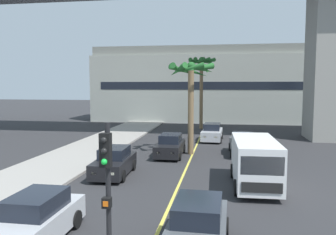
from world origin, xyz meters
TOP-DOWN VIEW (x-y plane):
  - sidewalk_left at (-8.00, 16.00)m, footprint 4.80×80.00m
  - lane_stripe_center at (0.00, 24.00)m, footprint 0.14×56.00m
  - pier_building_backdrop at (0.00, 49.29)m, footprint 31.54×8.04m
  - car_queue_front at (-1.50, 24.38)m, footprint 1.84×4.10m
  - car_queue_second at (1.19, 31.75)m, footprint 1.96×4.16m
  - car_queue_third at (-3.73, 10.43)m, footprint 1.84×4.10m
  - car_queue_fourth at (-3.82, 18.78)m, footprint 1.96×4.16m
  - car_queue_fifth at (3.57, 25.80)m, footprint 1.90×4.13m
  - car_queue_sixth at (1.44, 10.64)m, footprint 1.92×4.14m
  - delivery_van at (3.74, 17.76)m, footprint 2.27×5.30m
  - traffic_light_median_near at (-0.40, 7.85)m, footprint 0.24×0.37m
  - palm_tree_near_median at (-0.35, 39.94)m, footprint 3.18×3.20m
  - palm_tree_mid_median at (-0.16, 25.40)m, footprint 3.42×3.42m

SIDE VIEW (x-z plane):
  - lane_stripe_center at x=0.00m, z-range 0.00..0.01m
  - sidewalk_left at x=-8.00m, z-range 0.00..0.15m
  - car_queue_front at x=-1.50m, z-range -0.06..1.50m
  - car_queue_second at x=1.19m, z-range -0.06..1.50m
  - car_queue_third at x=-3.73m, z-range -0.06..1.50m
  - car_queue_fourth at x=-3.82m, z-range -0.06..1.50m
  - car_queue_fifth at x=3.57m, z-range -0.06..1.50m
  - car_queue_sixth at x=1.44m, z-range -0.06..1.50m
  - delivery_van at x=3.74m, z-range 0.11..2.47m
  - traffic_light_median_near at x=-0.40m, z-range 0.61..4.81m
  - pier_building_backdrop at x=0.00m, z-range -0.06..10.10m
  - palm_tree_mid_median at x=-0.16m, z-range 2.07..8.75m
  - palm_tree_near_median at x=-0.35m, z-range 2.64..10.81m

